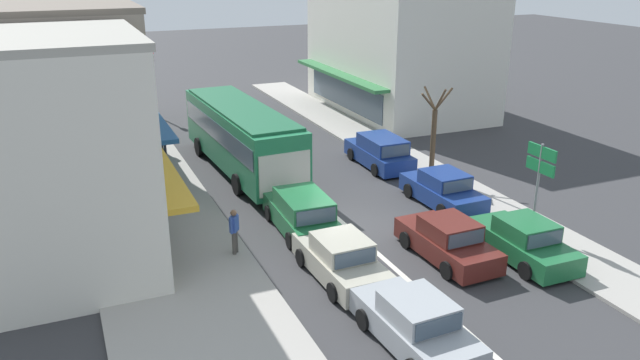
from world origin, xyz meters
TOP-DOWN VIEW (x-y plane):
  - ground_plane at (0.00, 0.00)m, footprint 140.00×140.00m
  - lane_centre_line at (0.00, 4.00)m, footprint 0.20×28.00m
  - sidewalk_left at (-6.80, 6.00)m, footprint 5.20×44.00m
  - kerb_right at (6.20, 6.00)m, footprint 2.80×44.00m
  - shopfront_corner_near at (-10.18, 0.92)m, footprint 7.12×7.16m
  - shopfront_mid_block at (-10.18, 9.32)m, footprint 8.85×9.05m
  - shopfront_far_end at (-10.18, 17.79)m, footprint 7.36×7.52m
  - building_right_far at (11.48, 16.45)m, footprint 8.83×12.95m
  - city_bus at (-1.83, 8.09)m, footprint 3.08×10.95m
  - sedan_queue_far_back at (2.03, -3.71)m, footprint 1.97×4.24m
  - sedan_adjacent_lane_lead at (-1.70, -7.73)m, footprint 2.04×4.27m
  - sedan_queue_gap_filler at (-1.95, -3.53)m, footprint 1.97×4.24m
  - wagon_behind_bus_near at (-1.78, 0.35)m, footprint 2.07×4.56m
  - parked_sedan_kerb_front at (4.42, -4.75)m, footprint 1.95×4.23m
  - parked_sedan_kerb_second at (4.68, 0.55)m, footprint 1.95×4.23m
  - parked_wagon_kerb_third at (4.66, 6.09)m, footprint 1.99×4.52m
  - traffic_light_downstreet at (-3.94, 20.90)m, footprint 0.33×0.24m
  - directional_road_sign at (6.04, -3.41)m, footprint 0.10×1.40m
  - street_tree_right at (6.11, 3.65)m, footprint 1.68×1.78m
  - pedestrian_with_handbag_near at (-4.98, 11.99)m, footprint 0.59×0.52m
  - pedestrian_browsing_midblock at (-4.70, -0.70)m, footprint 0.39×0.47m

SIDE VIEW (x-z plane):
  - ground_plane at x=0.00m, z-range 0.00..0.00m
  - lane_centre_line at x=0.00m, z-range 0.00..0.01m
  - kerb_right at x=6.20m, z-range 0.00..0.12m
  - sidewalk_left at x=-6.80m, z-range 0.00..0.14m
  - sedan_queue_far_back at x=2.03m, z-range -0.07..1.40m
  - sedan_adjacent_lane_lead at x=-1.70m, z-range -0.07..1.40m
  - sedan_queue_gap_filler at x=-1.95m, z-range -0.07..1.40m
  - parked_sedan_kerb_front at x=4.42m, z-range -0.07..1.40m
  - parked_sedan_kerb_second at x=4.68m, z-range -0.07..1.40m
  - wagon_behind_bus_near at x=-1.78m, z-range -0.04..1.53m
  - parked_wagon_kerb_third at x=4.66m, z-range -0.04..1.53m
  - pedestrian_browsing_midblock at x=-4.70m, z-range 0.25..1.88m
  - pedestrian_with_handbag_near at x=-4.98m, z-range 0.25..1.88m
  - city_bus at x=-1.83m, z-range 0.27..3.49m
  - street_tree_right at x=6.11m, z-range -0.11..4.27m
  - directional_road_sign at x=6.04m, z-range 0.90..4.50m
  - traffic_light_downstreet at x=-3.94m, z-range 0.75..4.95m
  - shopfront_corner_near at x=-10.18m, z-range -0.01..7.74m
  - shopfront_mid_block at x=-10.18m, z-range -0.01..8.10m
  - shopfront_far_end at x=-10.18m, z-range -0.01..8.38m
  - building_right_far at x=11.48m, z-range -0.01..9.50m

